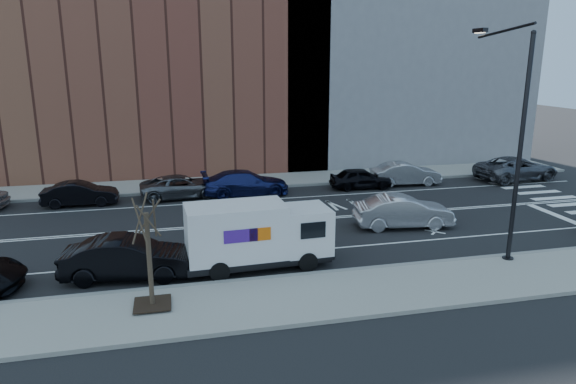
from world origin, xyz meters
name	(u,v)px	position (x,y,z in m)	size (l,w,h in m)	color
ground	(297,220)	(0.00, 0.00, 0.00)	(120.00, 120.00, 0.00)	black
sidewalk_near	(358,292)	(0.00, -8.80, 0.07)	(44.00, 3.60, 0.15)	gray
sidewalk_far	(265,181)	(0.00, 8.80, 0.07)	(44.00, 3.60, 0.15)	gray
curb_near	(341,272)	(0.00, -7.00, 0.08)	(44.00, 0.25, 0.17)	gray
curb_far	(270,187)	(0.00, 7.00, 0.08)	(44.00, 0.25, 0.17)	gray
crosswalk	(563,201)	(16.00, 0.00, 0.00)	(3.00, 14.00, 0.01)	white
road_markings	(297,220)	(0.00, 0.00, 0.00)	(40.00, 8.60, 0.01)	white
bldg_brick	(135,16)	(-8.00, 15.60, 11.00)	(26.00, 10.00, 22.00)	brown
streetlight	(513,136)	(7.00, -6.91, 5.08)	(0.44, 4.02, 9.34)	black
street_tree	(150,269)	(-7.00, -8.40, 1.45)	(1.20, 1.20, 3.75)	black
fedex_van	(257,234)	(-3.02, -5.60, 1.38)	(5.84, 2.26, 2.63)	black
far_parked_b	(80,194)	(-11.23, 5.50, 0.67)	(1.42, 4.08, 1.35)	black
far_parked_c	(182,187)	(-5.60, 5.91, 0.67)	(2.23, 4.83, 1.34)	#55585E
far_parked_d	(245,183)	(-1.82, 5.59, 0.76)	(2.13, 5.24, 1.52)	navy
far_parked_e	(361,178)	(5.60, 5.57, 0.67)	(1.58, 3.92, 1.34)	black
far_parked_f	(405,174)	(8.80, 5.82, 0.74)	(1.58, 4.52, 1.49)	#A3A3A7
far_parked_g	(516,168)	(16.80, 5.42, 0.80)	(2.64, 5.73, 1.59)	#52545B
driving_sedan	(403,212)	(4.81, -2.24, 0.79)	(1.66, 4.77, 1.57)	#B8B8BD
near_parked_rear_a	(128,258)	(-7.91, -5.52, 0.79)	(1.68, 4.81, 1.59)	black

